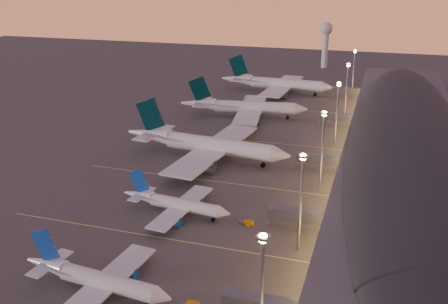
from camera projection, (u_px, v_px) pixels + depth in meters
ground at (167, 229)px, 135.95m from camera, size 700.00×700.00×0.00m
airliner_narrow_south at (96, 279)px, 107.58m from camera, size 37.14×33.28×13.26m
airliner_narrow_north at (176, 204)px, 143.36m from camera, size 34.25×30.72×12.23m
airliner_wide_near at (205, 144)px, 185.52m from camera, size 66.60×60.99×21.30m
airliner_wide_mid at (244, 107)px, 238.81m from camera, size 61.16×56.30×19.59m
airliner_wide_far at (276, 84)px, 287.29m from camera, size 66.07×60.18×21.15m
terminal_building at (405, 140)px, 180.06m from camera, size 56.35×255.00×17.46m
light_masts at (332, 116)px, 177.84m from camera, size 2.20×217.20×25.90m
radar_tower at (326, 37)px, 358.47m from camera, size 9.00×9.00×32.50m
lane_markings at (214, 175)px, 171.77m from camera, size 90.00×180.36×0.00m
baggage_tug_c at (247, 223)px, 137.94m from camera, size 4.12×1.97×1.20m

